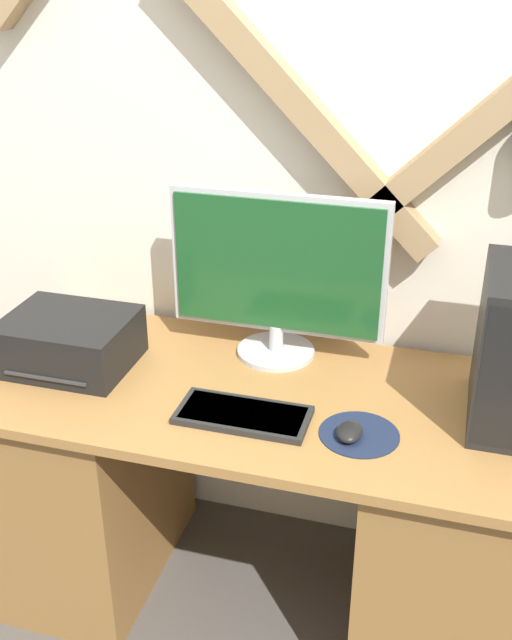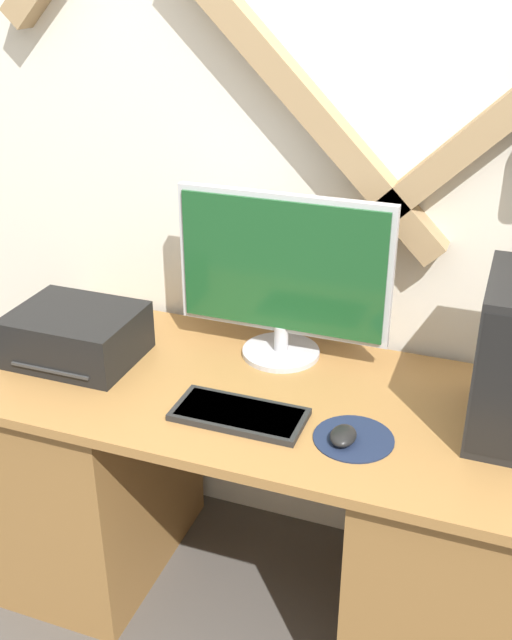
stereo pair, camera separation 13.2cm
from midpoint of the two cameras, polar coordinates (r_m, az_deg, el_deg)
The scene contains 8 objects.
wall_back at distance 2.28m, azimuth 1.67°, elevation 12.31°, with size 6.40×0.16×2.70m.
desk at distance 2.36m, azimuth -1.51°, elevation -13.35°, with size 1.61×0.74×0.79m.
monitor at distance 2.20m, azimuth -0.10°, elevation 3.64°, with size 0.65×0.24×0.51m.
keyboard at distance 2.01m, azimuth -2.87°, elevation -7.26°, with size 0.35×0.17×0.02m.
mousepad at distance 1.96m, azimuth 5.93°, elevation -8.69°, with size 0.21×0.21×0.00m.
mouse at distance 1.93m, azimuth 5.18°, elevation -8.53°, with size 0.07×0.09×0.03m.
computer_tower at distance 2.00m, azimuth 16.84°, elevation -2.05°, with size 0.15×0.36×0.42m.
printer at distance 2.31m, azimuth -15.63°, elevation -1.61°, with size 0.37×0.31×0.15m.
Camera 1 is at (0.49, -1.37, 1.92)m, focal length 42.00 mm.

